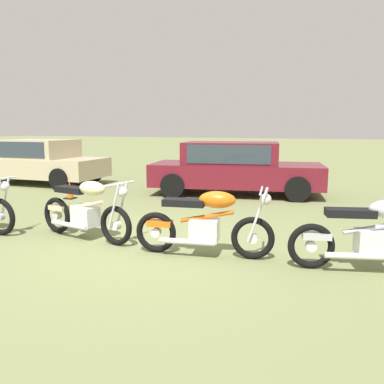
% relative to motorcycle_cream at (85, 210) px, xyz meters
% --- Properties ---
extents(ground_plane, '(120.00, 120.00, 0.00)m').
position_rel_motorcycle_cream_xyz_m(ground_plane, '(1.01, 0.02, -0.49)').
color(ground_plane, olive).
extents(motorcycle_cream, '(1.99, 0.70, 1.02)m').
position_rel_motorcycle_cream_xyz_m(motorcycle_cream, '(0.00, 0.00, 0.00)').
color(motorcycle_cream, black).
rests_on(motorcycle_cream, ground).
extents(motorcycle_orange, '(2.01, 0.74, 1.02)m').
position_rel_motorcycle_cream_xyz_m(motorcycle_orange, '(2.12, -0.10, -0.01)').
color(motorcycle_orange, black).
rests_on(motorcycle_orange, ground).
extents(motorcycle_silver, '(2.04, 0.87, 1.02)m').
position_rel_motorcycle_cream_xyz_m(motorcycle_silver, '(4.32, 0.11, -0.01)').
color(motorcycle_silver, black).
rests_on(motorcycle_silver, ground).
extents(car_beige, '(4.12, 2.05, 1.43)m').
position_rel_motorcycle_cream_xyz_m(car_beige, '(-5.31, 4.84, 0.31)').
color(car_beige, '#BCAD8C').
rests_on(car_beige, ground).
extents(car_burgundy, '(4.81, 2.59, 1.43)m').
position_rel_motorcycle_cream_xyz_m(car_burgundy, '(1.10, 5.14, 0.31)').
color(car_burgundy, maroon).
rests_on(car_burgundy, ground).
extents(traffic_cone, '(0.25, 0.25, 0.47)m').
position_rel_motorcycle_cream_xyz_m(traffic_cone, '(-2.65, 2.93, -0.28)').
color(traffic_cone, '#EA590F').
rests_on(traffic_cone, ground).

